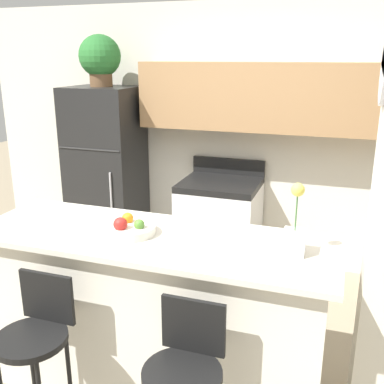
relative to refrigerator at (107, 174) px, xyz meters
name	(u,v)px	position (x,y,z in m)	size (l,w,h in m)	color
wall_back	(250,123)	(1.42, 0.29, 0.55)	(5.60, 0.38, 2.55)	silver
counter_bar	(154,314)	(1.29, -1.75, -0.35)	(2.14, 0.72, 1.05)	silver
refrigerator	(107,174)	(0.00, 0.00, 0.00)	(0.69, 0.63, 1.76)	black
stove_range	(219,226)	(1.22, -0.01, -0.42)	(0.73, 0.66, 1.07)	white
bar_stool_left	(36,338)	(0.87, -2.33, -0.24)	(0.37, 0.37, 0.96)	black
bar_stool_right	(185,373)	(1.70, -2.33, -0.24)	(0.37, 0.37, 0.96)	black
potted_plant_on_fridge	(100,58)	(0.00, 0.00, 1.15)	(0.40, 0.40, 0.49)	brown
orchid_vase	(295,234)	(2.10, -1.74, 0.28)	(0.12, 0.12, 0.39)	white
fruit_bowl	(130,228)	(1.16, -1.77, 0.21)	(0.30, 0.30, 0.12)	silver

